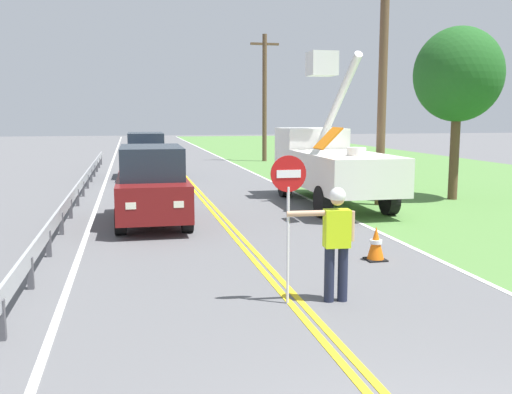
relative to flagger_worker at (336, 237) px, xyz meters
The scene contains 15 objects.
grass_verge_right 18.66m from the flagger_worker, 53.95° to the left, with size 16.00×110.00×0.01m, color #517F3D.
centerline_yellow_left 15.12m from the flagger_worker, 92.75° to the left, with size 0.11×110.00×0.01m, color yellow.
centerline_yellow_right 15.11m from the flagger_worker, 92.06° to the left, with size 0.11×110.00×0.01m, color yellow.
edge_line_right 15.39m from the flagger_worker, 78.86° to the left, with size 0.12×110.00×0.01m, color silver.
edge_line_left 15.68m from the flagger_worker, 105.69° to the left, with size 0.12×110.00×0.01m, color silver.
flagger_worker is the anchor object (origin of this frame).
stop_sign_paddle 1.02m from the flagger_worker, behind, with size 0.56×0.04×2.33m.
utility_bucket_truck 10.30m from the flagger_worker, 71.23° to the left, with size 2.70×6.82×5.05m.
oncoming_suv_nearest 7.81m from the flagger_worker, 109.21° to the left, with size 1.95×4.62×2.10m.
oncoming_suv_second 19.37m from the flagger_worker, 97.10° to the left, with size 1.97×4.63×2.10m.
utility_pole_near 10.64m from the flagger_worker, 61.79° to the left, with size 1.80×0.28×7.65m.
utility_pole_mid 27.91m from the flagger_worker, 79.11° to the left, with size 1.80×0.28×7.89m.
traffic_cone_lead 2.94m from the flagger_worker, 53.12° to the left, with size 0.40×0.40×0.70m.
guardrail_left_shoulder 12.95m from the flagger_worker, 111.94° to the left, with size 0.10×32.00×0.71m.
roadside_tree_verge 12.84m from the flagger_worker, 50.70° to the left, with size 3.00×3.00×5.90m.
Camera 1 is at (-2.48, -3.39, 2.94)m, focal length 40.23 mm.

